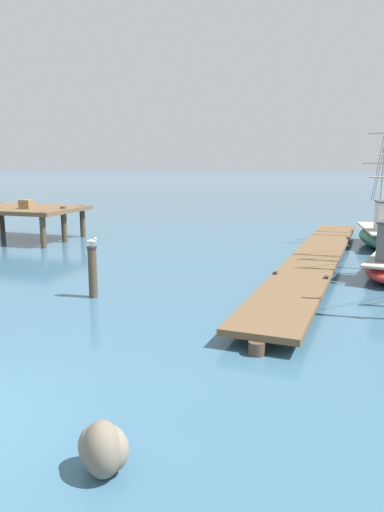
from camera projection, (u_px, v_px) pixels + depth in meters
The scene contains 5 objects.
floating_dock at pixel (316, 257), 18.77m from camera, with size 2.75×19.07×0.53m.
pier_platform at pixel (19, 211), 24.99m from camera, with size 6.19×4.13×2.13m.
mooring_piling at pixel (93, 271), 14.44m from camera, with size 0.30×0.30×1.55m.
perched_seagull at pixel (91, 241), 14.27m from camera, with size 0.36×0.24×0.27m.
shore_rock_near_left at pixel (103, 448), 6.32m from camera, with size 0.82×0.84×0.75m.
Camera 1 is at (6.24, -5.04, 4.04)m, focal length 34.04 mm.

